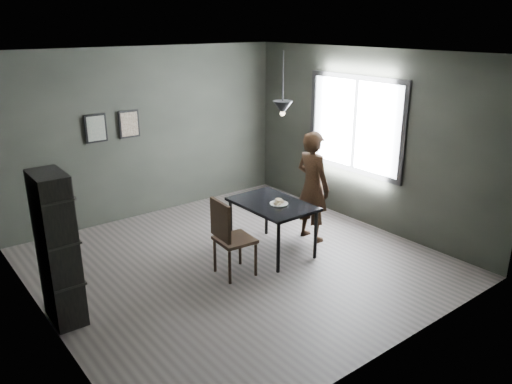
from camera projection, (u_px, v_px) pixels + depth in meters
ground at (238, 263)px, 6.90m from camera, size 5.00×5.00×0.00m
back_wall at (149, 133)px, 8.30m from camera, size 5.00×0.10×2.80m
ceiling at (236, 53)px, 5.99m from camera, size 5.00×5.00×0.02m
window_assembly at (355, 125)px, 7.97m from camera, size 0.04×1.96×1.56m
cafe_table at (272, 208)px, 7.03m from camera, size 0.80×1.20×0.75m
white_plate at (279, 204)px, 6.94m from camera, size 0.23×0.23×0.01m
donut_pile at (279, 202)px, 6.92m from camera, size 0.19×0.16×0.08m
woman at (313, 186)px, 7.41m from camera, size 0.41×0.62×1.68m
wood_chair at (228, 233)px, 6.37m from camera, size 0.49×0.49×1.05m
shelf_unit at (57, 249)px, 5.34m from camera, size 0.33×0.58×1.71m
pendant_lamp at (283, 108)px, 6.80m from camera, size 0.28×0.28×0.86m
framed_print_left at (96, 128)px, 7.69m from camera, size 0.34×0.04×0.44m
framed_print_right at (129, 124)px, 8.01m from camera, size 0.34×0.04×0.44m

